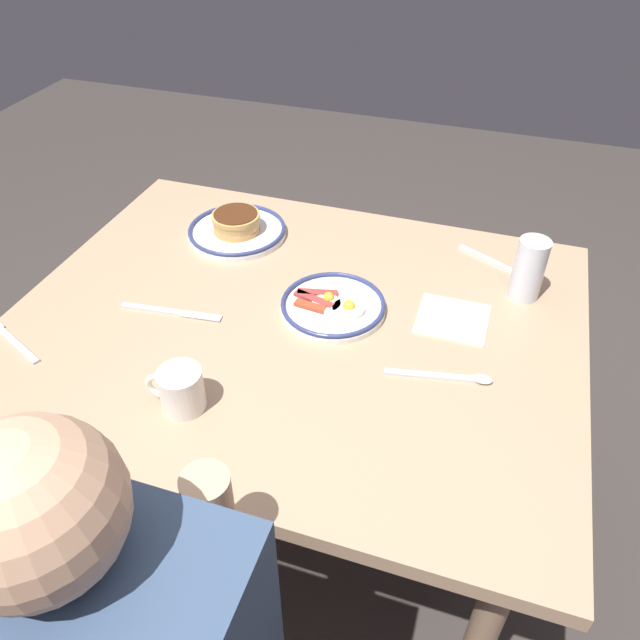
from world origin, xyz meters
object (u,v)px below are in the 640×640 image
(coffee_mug, at_px, (180,389))
(tea_spoon, at_px, (453,377))
(plate_near_main, at_px, (333,306))
(fork_far, at_px, (495,263))
(butter_knife, at_px, (171,312))
(plate_center_pancakes, at_px, (237,228))
(drinking_glass, at_px, (528,272))
(paper_napkin, at_px, (453,319))
(fork_near, at_px, (14,342))

(coffee_mug, distance_m, tea_spoon, 0.52)
(tea_spoon, bearing_deg, plate_near_main, -24.57)
(fork_far, bearing_deg, butter_knife, 32.19)
(fork_far, relative_size, tea_spoon, 0.90)
(coffee_mug, bearing_deg, butter_knife, -56.84)
(plate_near_main, bearing_deg, coffee_mug, 63.19)
(fork_far, height_order, butter_knife, same)
(butter_knife, bearing_deg, fork_far, -147.81)
(plate_center_pancakes, relative_size, drinking_glass, 1.74)
(drinking_glass, relative_size, butter_knife, 0.63)
(plate_center_pancakes, bearing_deg, paper_napkin, 163.75)
(plate_center_pancakes, height_order, fork_near, plate_center_pancakes)
(plate_center_pancakes, distance_m, drinking_glass, 0.73)
(plate_near_main, height_order, tea_spoon, plate_near_main)
(plate_near_main, relative_size, butter_knife, 1.00)
(drinking_glass, xyz_separation_m, tea_spoon, (0.11, 0.32, -0.06))
(paper_napkin, bearing_deg, coffee_mug, 42.92)
(coffee_mug, height_order, fork_near, coffee_mug)
(coffee_mug, bearing_deg, fork_near, -6.47)
(paper_napkin, height_order, fork_far, fork_far)
(plate_near_main, relative_size, tea_spoon, 1.13)
(fork_near, bearing_deg, plate_near_main, -152.65)
(plate_center_pancakes, relative_size, tea_spoon, 1.23)
(drinking_glass, xyz_separation_m, paper_napkin, (0.14, 0.14, -0.06))
(coffee_mug, height_order, fork_far, coffee_mug)
(coffee_mug, distance_m, fork_near, 0.42)
(paper_napkin, bearing_deg, plate_near_main, 10.96)
(plate_near_main, relative_size, plate_center_pancakes, 0.92)
(paper_napkin, xyz_separation_m, butter_knife, (0.59, 0.17, 0.00))
(drinking_glass, distance_m, butter_knife, 0.79)
(tea_spoon, bearing_deg, paper_napkin, -81.02)
(drinking_glass, xyz_separation_m, butter_knife, (0.73, 0.30, -0.06))
(butter_knife, xyz_separation_m, tea_spoon, (-0.62, 0.01, 0.00))
(plate_center_pancakes, xyz_separation_m, drinking_glass, (-0.72, 0.04, 0.04))
(plate_center_pancakes, xyz_separation_m, paper_napkin, (-0.59, 0.17, -0.02))
(plate_near_main, distance_m, plate_center_pancakes, 0.40)
(coffee_mug, relative_size, drinking_glass, 0.77)
(coffee_mug, relative_size, tea_spoon, 0.54)
(fork_near, distance_m, butter_knife, 0.32)
(paper_napkin, relative_size, tea_spoon, 0.73)
(plate_near_main, xyz_separation_m, fork_near, (0.60, 0.31, -0.01))
(plate_near_main, relative_size, fork_far, 1.25)
(coffee_mug, height_order, drinking_glass, drinking_glass)
(coffee_mug, xyz_separation_m, butter_knife, (0.16, -0.24, -0.04))
(plate_center_pancakes, bearing_deg, fork_far, -173.48)
(paper_napkin, relative_size, butter_knife, 0.65)
(drinking_glass, bearing_deg, paper_napkin, 44.46)
(tea_spoon, bearing_deg, fork_far, -95.00)
(paper_napkin, distance_m, fork_near, 0.93)
(fork_near, height_order, butter_knife, same)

